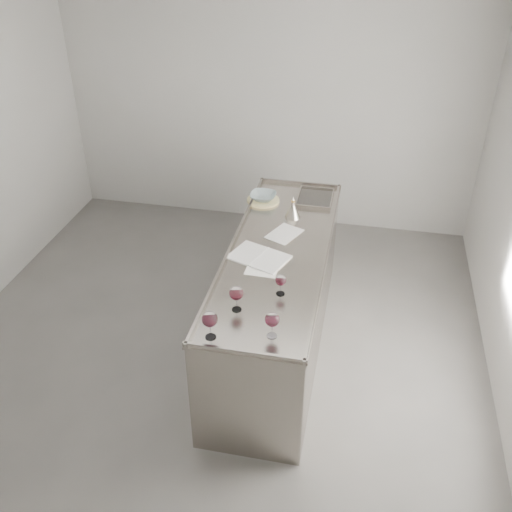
% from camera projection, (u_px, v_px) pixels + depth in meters
% --- Properties ---
extents(room_shell, '(4.54, 5.04, 2.84)m').
position_uv_depth(room_shell, '(202.00, 210.00, 3.99)').
color(room_shell, '#555350').
rests_on(room_shell, ground).
extents(counter, '(0.77, 2.42, 0.97)m').
position_uv_depth(counter, '(277.00, 299.00, 4.66)').
color(counter, gray).
rests_on(counter, ground).
extents(wine_glass_left, '(0.10, 0.10, 0.20)m').
position_uv_depth(wine_glass_left, '(210.00, 320.00, 3.48)').
color(wine_glass_left, white).
rests_on(wine_glass_left, counter).
extents(wine_glass_middle, '(0.09, 0.09, 0.19)m').
position_uv_depth(wine_glass_middle, '(236.00, 294.00, 3.72)').
color(wine_glass_middle, white).
rests_on(wine_glass_middle, counter).
extents(wine_glass_right, '(0.09, 0.09, 0.18)m').
position_uv_depth(wine_glass_right, '(272.00, 320.00, 3.50)').
color(wine_glass_right, white).
rests_on(wine_glass_right, counter).
extents(wine_glass_small, '(0.08, 0.08, 0.15)m').
position_uv_depth(wine_glass_small, '(281.00, 281.00, 3.88)').
color(wine_glass_small, white).
rests_on(wine_glass_small, counter).
extents(notebook, '(0.50, 0.42, 0.02)m').
position_uv_depth(notebook, '(259.00, 257.00, 4.32)').
color(notebook, white).
rests_on(notebook, counter).
extents(loose_paper_top, '(0.24, 0.34, 0.00)m').
position_uv_depth(loose_paper_top, '(264.00, 264.00, 4.24)').
color(loose_paper_top, white).
rests_on(loose_paper_top, counter).
extents(loose_paper_under, '(0.31, 0.35, 0.00)m').
position_uv_depth(loose_paper_under, '(284.00, 234.00, 4.61)').
color(loose_paper_under, silver).
rests_on(loose_paper_under, counter).
extents(trivet, '(0.37, 0.37, 0.02)m').
position_uv_depth(trivet, '(263.00, 200.00, 5.09)').
color(trivet, beige).
rests_on(trivet, counter).
extents(ceramic_bowl, '(0.23, 0.23, 0.06)m').
position_uv_depth(ceramic_bowl, '(263.00, 196.00, 5.07)').
color(ceramic_bowl, gray).
rests_on(ceramic_bowl, trivet).
extents(wine_funnel, '(0.13, 0.13, 0.20)m').
position_uv_depth(wine_funnel, '(293.00, 211.00, 4.82)').
color(wine_funnel, '#B2AB9F').
rests_on(wine_funnel, counter).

